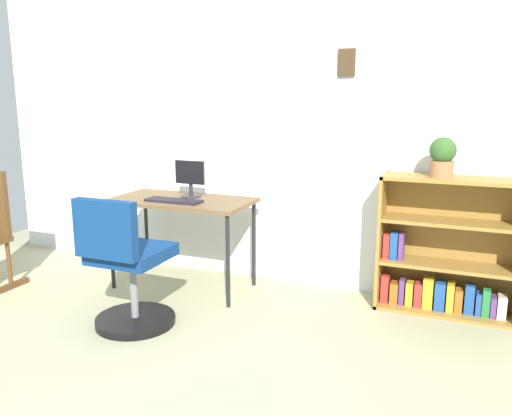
# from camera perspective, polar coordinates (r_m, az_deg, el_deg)

# --- Properties ---
(wall_back) EXTENTS (5.20, 0.12, 2.47)m
(wall_back) POSITION_cam_1_polar(r_m,az_deg,el_deg) (4.16, 1.97, 8.79)
(wall_back) COLOR silver
(wall_back) RESTS_ON ground_plane
(desk) EXTENTS (1.07, 0.56, 0.71)m
(desk) POSITION_cam_1_polar(r_m,az_deg,el_deg) (4.05, -8.04, 0.20)
(desk) COLOR brown
(desk) RESTS_ON ground_plane
(monitor) EXTENTS (0.24, 0.16, 0.28)m
(monitor) POSITION_cam_1_polar(r_m,az_deg,el_deg) (4.08, -7.16, 3.21)
(monitor) COLOR #262628
(monitor) RESTS_ON desk
(keyboard) EXTENTS (0.43, 0.14, 0.02)m
(keyboard) POSITION_cam_1_polar(r_m,az_deg,el_deg) (3.93, -8.94, 0.80)
(keyboard) COLOR black
(keyboard) RESTS_ON desk
(office_chair) EXTENTS (0.52, 0.55, 0.88)m
(office_chair) POSITION_cam_1_polar(r_m,az_deg,el_deg) (3.46, -13.85, -6.75)
(office_chair) COLOR black
(office_chair) RESTS_ON ground_plane
(bookshelf_low) EXTENTS (0.94, 0.30, 0.95)m
(bookshelf_low) POSITION_cam_1_polar(r_m,az_deg,el_deg) (3.86, 19.97, -4.71)
(bookshelf_low) COLOR olive
(bookshelf_low) RESTS_ON ground_plane
(potted_plant_on_shelf) EXTENTS (0.17, 0.17, 0.27)m
(potted_plant_on_shelf) POSITION_cam_1_polar(r_m,az_deg,el_deg) (3.67, 19.60, 5.31)
(potted_plant_on_shelf) COLOR #9E6642
(potted_plant_on_shelf) RESTS_ON bookshelf_low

